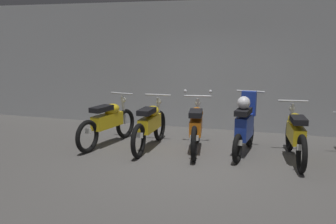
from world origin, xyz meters
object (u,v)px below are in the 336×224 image
motorbike_slot_0 (108,122)px  motorbike_slot_3 (245,125)px  motorbike_slot_4 (296,134)px  motorbike_slot_1 (150,124)px  motorbike_slot_2 (196,126)px

motorbike_slot_0 → motorbike_slot_3: size_ratio=1.15×
motorbike_slot_0 → motorbike_slot_4: same height
motorbike_slot_0 → motorbike_slot_3: (2.78, 0.16, 0.08)m
motorbike_slot_1 → motorbike_slot_2: bearing=5.7°
motorbike_slot_0 → motorbike_slot_1: 0.92m
motorbike_slot_3 → motorbike_slot_1: bearing=-175.3°
motorbike_slot_0 → motorbike_slot_2: bearing=3.1°
motorbike_slot_1 → motorbike_slot_4: size_ratio=1.00×
motorbike_slot_4 → motorbike_slot_3: bearing=170.7°
motorbike_slot_3 → motorbike_slot_4: size_ratio=0.86×
motorbike_slot_3 → motorbike_slot_4: (0.92, -0.15, -0.08)m
motorbike_slot_0 → motorbike_slot_4: (3.70, 0.01, 0.00)m
motorbike_slot_3 → motorbike_slot_2: bearing=-176.3°
motorbike_slot_0 → motorbike_slot_1: same height
motorbike_slot_0 → motorbike_slot_3: bearing=3.3°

